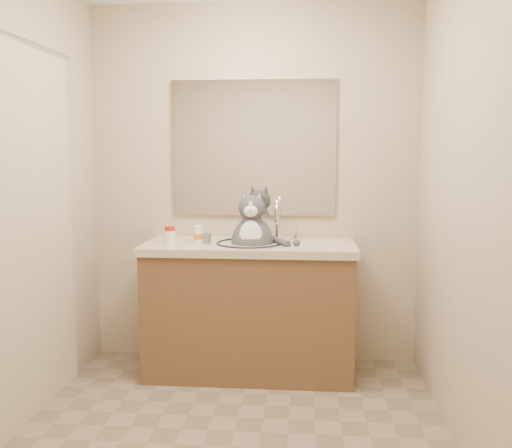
{
  "coord_description": "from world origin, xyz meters",
  "views": [
    {
      "loc": [
        0.35,
        -2.59,
        1.4
      ],
      "look_at": [
        0.07,
        0.65,
        1.01
      ],
      "focal_mm": 40.0,
      "sensor_mm": 36.0,
      "label": 1
    }
  ],
  "objects_px": {
    "grey_canister": "(207,238)",
    "cat": "(252,240)",
    "pill_bottle_redcap": "(170,235)",
    "pill_bottle_orange": "(198,235)"
  },
  "relations": [
    {
      "from": "grey_canister",
      "to": "cat",
      "type": "bearing_deg",
      "value": 11.09
    },
    {
      "from": "pill_bottle_redcap",
      "to": "grey_canister",
      "type": "relative_size",
      "value": 1.62
    },
    {
      "from": "cat",
      "to": "pill_bottle_orange",
      "type": "bearing_deg",
      "value": -174.09
    },
    {
      "from": "cat",
      "to": "grey_canister",
      "type": "distance_m",
      "value": 0.29
    },
    {
      "from": "cat",
      "to": "pill_bottle_redcap",
      "type": "distance_m",
      "value": 0.52
    },
    {
      "from": "pill_bottle_redcap",
      "to": "grey_canister",
      "type": "xyz_separation_m",
      "value": [
        0.23,
        0.03,
        -0.02
      ]
    },
    {
      "from": "pill_bottle_orange",
      "to": "grey_canister",
      "type": "distance_m",
      "value": 0.07
    },
    {
      "from": "pill_bottle_redcap",
      "to": "grey_canister",
      "type": "bearing_deg",
      "value": 7.91
    },
    {
      "from": "cat",
      "to": "pill_bottle_redcap",
      "type": "height_order",
      "value": "cat"
    },
    {
      "from": "grey_canister",
      "to": "pill_bottle_redcap",
      "type": "bearing_deg",
      "value": -172.09
    }
  ]
}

